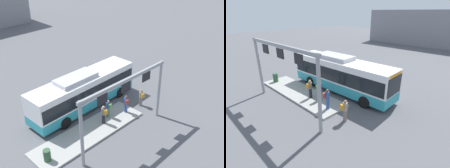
# 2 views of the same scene
# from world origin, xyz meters

# --- Properties ---
(ground_plane) EXTENTS (120.00, 120.00, 0.00)m
(ground_plane) POSITION_xyz_m (0.00, 0.00, 0.00)
(ground_plane) COLOR #56565B
(platform_curb) EXTENTS (10.00, 2.80, 0.16)m
(platform_curb) POSITION_xyz_m (-2.26, -3.24, 0.08)
(platform_curb) COLOR #9E9E99
(platform_curb) RESTS_ON ground
(bus_main) EXTENTS (10.90, 2.97, 3.46)m
(bus_main) POSITION_xyz_m (-0.01, -0.00, 1.81)
(bus_main) COLOR teal
(bus_main) RESTS_ON ground
(person_boarding) EXTENTS (0.53, 0.61, 1.67)m
(person_boarding) POSITION_xyz_m (1.84, -3.47, 1.05)
(person_boarding) COLOR #334C8C
(person_boarding) RESTS_ON platform_curb
(person_waiting_near) EXTENTS (0.44, 0.58, 1.67)m
(person_waiting_near) POSITION_xyz_m (3.80, -3.59, 0.89)
(person_waiting_near) COLOR slate
(person_waiting_near) RESTS_ON ground
(person_waiting_mid) EXTENTS (0.36, 0.54, 1.67)m
(person_waiting_mid) POSITION_xyz_m (0.24, -2.88, 1.05)
(person_waiting_mid) COLOR #476B4C
(person_waiting_mid) RESTS_ON platform_curb
(person_waiting_far) EXTENTS (0.37, 0.55, 1.67)m
(person_waiting_far) POSITION_xyz_m (-0.66, -3.24, 1.05)
(person_waiting_far) COLOR black
(person_waiting_far) RESTS_ON platform_curb
(platform_sign_gantry) EXTENTS (8.88, 0.24, 5.20)m
(platform_sign_gantry) POSITION_xyz_m (-0.68, -5.59, 3.73)
(platform_sign_gantry) COLOR gray
(platform_sign_gantry) RESTS_ON ground
(trash_bin) EXTENTS (0.52, 0.52, 0.90)m
(trash_bin) POSITION_xyz_m (-6.44, -3.55, 0.61)
(trash_bin) COLOR #2D5133
(trash_bin) RESTS_ON platform_curb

